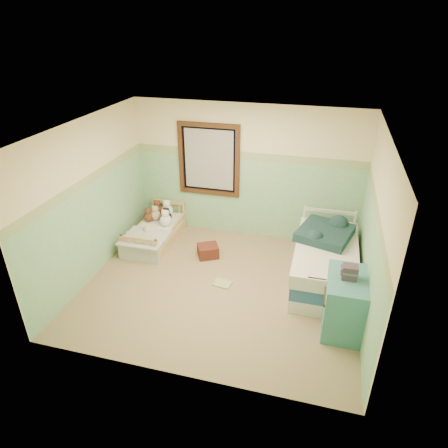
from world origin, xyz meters
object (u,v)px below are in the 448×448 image
(twin_bed_frame, at_px, (323,276))
(dresser, at_px, (344,303))
(floor_book, at_px, (222,284))
(plush_floor_cream, at_px, (150,239))
(plush_floor_tan, at_px, (130,242))
(red_pillow, at_px, (208,251))
(toddler_bed_frame, at_px, (156,237))

(twin_bed_frame, distance_m, dresser, 1.08)
(floor_book, bearing_deg, twin_bed_frame, 25.63)
(plush_floor_cream, distance_m, dresser, 3.68)
(plush_floor_tan, distance_m, dresser, 3.95)
(red_pillow, bearing_deg, dresser, -28.70)
(plush_floor_tan, relative_size, twin_bed_frame, 0.12)
(toddler_bed_frame, xyz_separation_m, plush_floor_cream, (-0.03, -0.19, 0.05))
(red_pillow, bearing_deg, floor_book, -57.73)
(toddler_bed_frame, relative_size, dresser, 1.74)
(toddler_bed_frame, bearing_deg, twin_bed_frame, -9.26)
(toddler_bed_frame, distance_m, red_pillow, 1.14)
(toddler_bed_frame, relative_size, floor_book, 5.11)
(twin_bed_frame, bearing_deg, plush_floor_cream, 174.18)
(plush_floor_cream, height_order, floor_book, plush_floor_cream)
(toddler_bed_frame, xyz_separation_m, dresser, (3.39, -1.50, 0.31))
(twin_bed_frame, xyz_separation_m, red_pillow, (-2.00, 0.26, -0.00))
(twin_bed_frame, relative_size, dresser, 2.23)
(plush_floor_tan, distance_m, red_pillow, 1.48)
(dresser, bearing_deg, toddler_bed_frame, 156.15)
(plush_floor_tan, bearing_deg, floor_book, -19.26)
(plush_floor_cream, relative_size, floor_book, 1.04)
(plush_floor_cream, bearing_deg, toddler_bed_frame, 80.80)
(dresser, relative_size, floor_book, 2.94)
(toddler_bed_frame, height_order, dresser, dresser)
(dresser, xyz_separation_m, red_pillow, (-2.28, 1.25, -0.30))
(red_pillow, bearing_deg, twin_bed_frame, -7.33)
(toddler_bed_frame, bearing_deg, floor_book, -32.07)
(plush_floor_tan, bearing_deg, toddler_bed_frame, 40.27)
(plush_floor_cream, xyz_separation_m, floor_book, (1.60, -0.80, -0.13))
(plush_floor_cream, xyz_separation_m, twin_bed_frame, (3.14, -0.32, -0.03))
(plush_floor_cream, height_order, twin_bed_frame, plush_floor_cream)
(toddler_bed_frame, relative_size, plush_floor_cream, 4.89)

